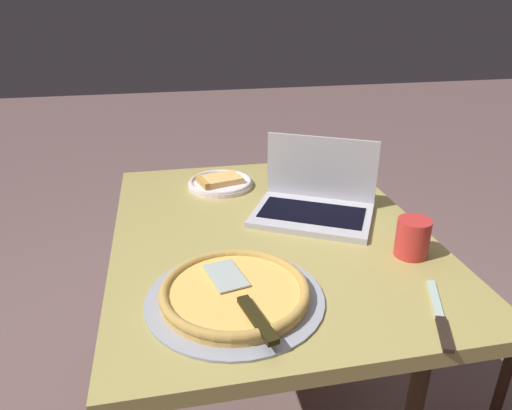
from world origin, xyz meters
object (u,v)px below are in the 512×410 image
Objects in this scene: drink_cup at (413,237)px; laptop at (315,200)px; dining_table at (269,254)px; table_knife at (441,320)px; pizza_tray at (235,293)px; pizza_plate at (220,183)px.

laptop is at bearing -149.60° from drink_cup.
table_knife reaches higher than dining_table.
drink_cup reaches higher than pizza_tray.
laptop is 1.06× the size of pizza_tray.
laptop is at bearing 141.75° from pizza_tray.
drink_cup reaches higher than table_knife.
dining_table is 4.94× the size of pizza_plate.
table_knife is (0.45, 0.25, 0.08)m from dining_table.
drink_cup is at bearing 30.40° from laptop.
drink_cup is (-0.10, 0.46, 0.03)m from pizza_tray.
pizza_plate is (-0.26, -0.25, -0.03)m from laptop.
pizza_plate is 0.64m from pizza_tray.
dining_table is at bearing -63.39° from laptop.
drink_cup reaches higher than pizza_plate.
pizza_tray is at bearing -4.43° from pizza_plate.
pizza_tray reaches higher than dining_table.
pizza_plate is at bearing -136.82° from laptop.
pizza_plate is at bearing -156.60° from table_knife.
dining_table is 4.74× the size of table_knife.
dining_table is 2.62× the size of laptop.
table_knife is 2.32× the size of drink_cup.
pizza_plate is 2.23× the size of drink_cup.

